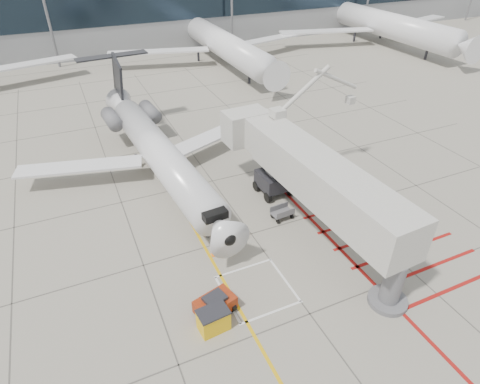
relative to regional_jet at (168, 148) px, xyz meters
name	(u,v)px	position (x,y,z in m)	size (l,w,h in m)	color
ground_plane	(277,269)	(3.63, -12.20, -3.97)	(260.00, 260.00, 0.00)	gray
regional_jet	(168,148)	(0.00, 0.00, 0.00)	(24.03, 30.30, 7.94)	silver
jet_bridge	(324,190)	(8.01, -10.43, 0.09)	(9.63, 20.32, 8.13)	beige
pushback_tug	(215,304)	(-1.36, -13.78, -3.30)	(2.29, 1.43, 1.33)	maroon
spill_bin	(213,320)	(-1.86, -14.82, -3.25)	(1.66, 1.10, 1.44)	#E8B20C
baggage_cart	(282,213)	(6.64, -7.45, -3.45)	(1.65, 1.04, 1.04)	#5A595F
ground_power_unit	(344,210)	(10.91, -9.44, -3.15)	(2.07, 1.21, 1.64)	silver
cone_nose	(214,252)	(0.34, -9.18, -3.69)	(0.40, 0.40, 0.56)	orange
cone_side	(247,231)	(3.41, -7.99, -3.75)	(0.32, 0.32, 0.44)	#DD520B
terminal_glass_band	(173,2)	(13.63, 43.75, 4.03)	(180.00, 0.10, 6.00)	black
bg_aircraft_c	(218,25)	(17.83, 33.80, 1.84)	(34.84, 38.72, 11.61)	silver
bg_aircraft_d	(381,6)	(50.00, 33.80, 2.45)	(38.51, 42.79, 12.84)	silver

